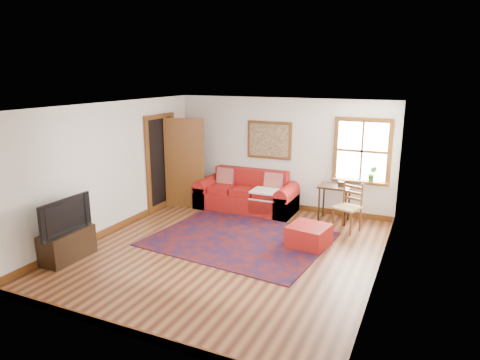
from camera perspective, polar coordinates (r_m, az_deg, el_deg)
The scene contains 13 objects.
ground at distance 7.58m, azimuth -1.54°, elevation -9.39°, with size 5.50×5.50×0.00m, color #492413.
room_envelope at distance 7.10m, azimuth -1.57°, elevation 2.97°, with size 5.04×5.54×2.52m.
window at distance 9.20m, azimuth 16.07°, elevation 2.84°, with size 1.18×0.20×1.38m.
doorway at distance 9.80m, azimuth -8.62°, elevation 2.44°, with size 0.89×1.08×2.14m.
framed_artwork at distance 9.68m, azimuth 3.89°, elevation 5.32°, with size 1.05×0.07×0.85m.
persian_rug at distance 8.05m, azimuth -0.07°, elevation -7.87°, with size 3.10×2.48×0.02m, color #55110C.
red_leather_sofa at distance 9.72m, azimuth 0.93°, elevation -2.21°, with size 2.25×0.93×0.88m.
red_ottoman at distance 7.81m, azimuth 9.16°, elevation -7.34°, with size 0.66×0.66×0.38m, color maroon.
side_table at distance 9.05m, azimuth 12.52°, elevation -1.50°, with size 0.64×0.48×0.77m.
ladder_back_chair at distance 8.62m, azimuth 14.33°, elevation -3.23°, with size 0.56×0.55×0.96m.
media_cabinet at distance 7.72m, azimuth -22.00°, elevation -8.02°, with size 0.41×0.91×0.50m, color black.
television at distance 7.47m, azimuth -22.75°, elevation -4.38°, with size 1.02×0.13×0.59m, color black.
candle_hurricane at distance 7.84m, azimuth -19.83°, elevation -4.89°, with size 0.12×0.12×0.18m.
Camera 1 is at (3.07, -6.24, 3.01)m, focal length 32.00 mm.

